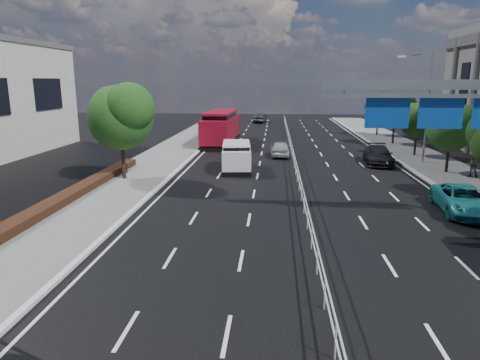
{
  "coord_description": "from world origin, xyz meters",
  "views": [
    {
      "loc": [
        -1.59,
        -10.32,
        6.76
      ],
      "look_at": [
        -3.12,
        8.38,
        2.4
      ],
      "focal_mm": 32.0,
      "sensor_mm": 36.0,
      "label": 1
    }
  ],
  "objects_px": {
    "overhead_gantry": "(459,107)",
    "pedestrian_b": "(473,165)",
    "red_bus": "(221,127)",
    "white_minivan": "(236,157)",
    "parked_car_teal": "(464,200)",
    "parked_car_dark": "(378,155)",
    "near_car_dark": "(260,118)",
    "near_car_silver": "(280,148)"
  },
  "relations": [
    {
      "from": "overhead_gantry",
      "to": "pedestrian_b",
      "type": "relative_size",
      "value": 6.03
    },
    {
      "from": "red_bus",
      "to": "white_minivan",
      "type": "bearing_deg",
      "value": -76.96
    },
    {
      "from": "parked_car_teal",
      "to": "pedestrian_b",
      "type": "distance_m",
      "value": 9.38
    },
    {
      "from": "overhead_gantry",
      "to": "parked_car_dark",
      "type": "height_order",
      "value": "overhead_gantry"
    },
    {
      "from": "white_minivan",
      "to": "parked_car_dark",
      "type": "bearing_deg",
      "value": 11.53
    },
    {
      "from": "near_car_dark",
      "to": "pedestrian_b",
      "type": "distance_m",
      "value": 43.79
    },
    {
      "from": "white_minivan",
      "to": "parked_car_teal",
      "type": "distance_m",
      "value": 16.29
    },
    {
      "from": "white_minivan",
      "to": "pedestrian_b",
      "type": "distance_m",
      "value": 16.94
    },
    {
      "from": "white_minivan",
      "to": "red_bus",
      "type": "bearing_deg",
      "value": 96.45
    },
    {
      "from": "near_car_silver",
      "to": "pedestrian_b",
      "type": "height_order",
      "value": "pedestrian_b"
    },
    {
      "from": "overhead_gantry",
      "to": "near_car_dark",
      "type": "distance_m",
      "value": 52.36
    },
    {
      "from": "near_car_silver",
      "to": "parked_car_teal",
      "type": "distance_m",
      "value": 19.16
    },
    {
      "from": "white_minivan",
      "to": "pedestrian_b",
      "type": "relative_size",
      "value": 3.04
    },
    {
      "from": "near_car_dark",
      "to": "white_minivan",
      "type": "bearing_deg",
      "value": 96.73
    },
    {
      "from": "parked_car_dark",
      "to": "red_bus",
      "type": "bearing_deg",
      "value": 148.15
    },
    {
      "from": "near_car_dark",
      "to": "pedestrian_b",
      "type": "relative_size",
      "value": 2.72
    },
    {
      "from": "near_car_silver",
      "to": "red_bus",
      "type": "bearing_deg",
      "value": -51.49
    },
    {
      "from": "overhead_gantry",
      "to": "near_car_dark",
      "type": "bearing_deg",
      "value": 101.95
    },
    {
      "from": "near_car_dark",
      "to": "parked_car_dark",
      "type": "xyz_separation_m",
      "value": [
        11.09,
        -35.52,
        -0.02
      ]
    },
    {
      "from": "parked_car_teal",
      "to": "parked_car_dark",
      "type": "height_order",
      "value": "parked_car_dark"
    },
    {
      "from": "white_minivan",
      "to": "parked_car_teal",
      "type": "relative_size",
      "value": 1.02
    },
    {
      "from": "white_minivan",
      "to": "near_car_dark",
      "type": "bearing_deg",
      "value": 84.08
    },
    {
      "from": "near_car_silver",
      "to": "overhead_gantry",
      "type": "bearing_deg",
      "value": 111.78
    },
    {
      "from": "near_car_dark",
      "to": "parked_car_teal",
      "type": "relative_size",
      "value": 0.91
    },
    {
      "from": "white_minivan",
      "to": "parked_car_teal",
      "type": "bearing_deg",
      "value": -43.39
    },
    {
      "from": "near_car_silver",
      "to": "parked_car_dark",
      "type": "relative_size",
      "value": 0.81
    },
    {
      "from": "overhead_gantry",
      "to": "parked_car_teal",
      "type": "relative_size",
      "value": 2.02
    },
    {
      "from": "near_car_silver",
      "to": "parked_car_dark",
      "type": "bearing_deg",
      "value": 157.69
    },
    {
      "from": "parked_car_dark",
      "to": "pedestrian_b",
      "type": "relative_size",
      "value": 3.02
    },
    {
      "from": "overhead_gantry",
      "to": "white_minivan",
      "type": "relative_size",
      "value": 1.99
    },
    {
      "from": "near_car_dark",
      "to": "parked_car_teal",
      "type": "xyz_separation_m",
      "value": [
        12.35,
        -49.06,
        -0.06
      ]
    },
    {
      "from": "white_minivan",
      "to": "red_bus",
      "type": "xyz_separation_m",
      "value": [
        -2.99,
        14.45,
        0.79
      ]
    },
    {
      "from": "red_bus",
      "to": "parked_car_dark",
      "type": "height_order",
      "value": "red_bus"
    },
    {
      "from": "near_car_dark",
      "to": "near_car_silver",
      "type": "bearing_deg",
      "value": 102.64
    },
    {
      "from": "parked_car_teal",
      "to": "overhead_gantry",
      "type": "bearing_deg",
      "value": -123.59
    },
    {
      "from": "overhead_gantry",
      "to": "red_bus",
      "type": "relative_size",
      "value": 0.86
    },
    {
      "from": "red_bus",
      "to": "near_car_dark",
      "type": "relative_size",
      "value": 2.58
    },
    {
      "from": "near_car_silver",
      "to": "pedestrian_b",
      "type": "bearing_deg",
      "value": 147.49
    },
    {
      "from": "overhead_gantry",
      "to": "parked_car_dark",
      "type": "relative_size",
      "value": 2.0
    },
    {
      "from": "white_minivan",
      "to": "near_car_silver",
      "type": "height_order",
      "value": "white_minivan"
    },
    {
      "from": "overhead_gantry",
      "to": "near_car_dark",
      "type": "xyz_separation_m",
      "value": [
        -10.79,
        51.01,
        -4.84
      ]
    },
    {
      "from": "near_car_silver",
      "to": "parked_car_dark",
      "type": "xyz_separation_m",
      "value": [
        8.12,
        -3.17,
        0.04
      ]
    }
  ]
}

